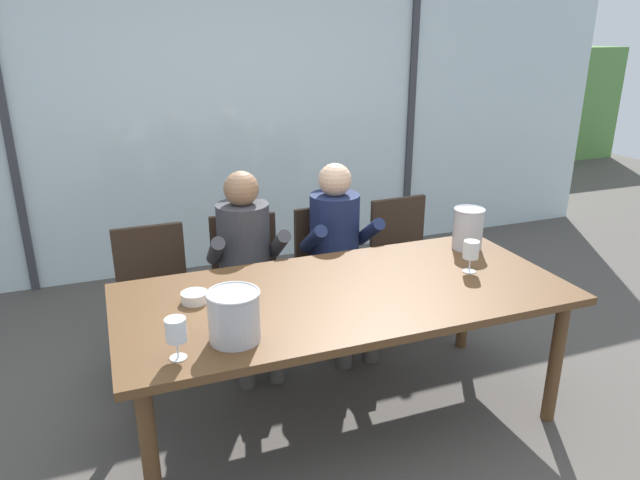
{
  "coord_description": "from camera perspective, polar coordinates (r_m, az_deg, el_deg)",
  "views": [
    {
      "loc": [
        -1.06,
        -2.43,
        1.97
      ],
      "look_at": [
        0.0,
        0.35,
        0.89
      ],
      "focal_mm": 32.81,
      "sensor_mm": 36.0,
      "label": 1
    }
  ],
  "objects": [
    {
      "name": "wine_glass_by_left_taster",
      "position": [
        2.37,
        -13.87,
        -8.68
      ],
      "size": [
        0.08,
        0.08,
        0.17
      ],
      "color": "silver",
      "rests_on": "dining_table"
    },
    {
      "name": "ice_bucket_primary",
      "position": [
        3.54,
        14.24,
        1.13
      ],
      "size": [
        0.18,
        0.18,
        0.25
      ],
      "color": "#B7B7BC",
      "rests_on": "dining_table"
    },
    {
      "name": "chair_near_curtain",
      "position": [
        3.65,
        -15.86,
        -4.62
      ],
      "size": [
        0.44,
        0.44,
        0.87
      ],
      "rotation": [
        0.0,
        0.0,
        0.01
      ],
      "color": "#332319",
      "rests_on": "ground"
    },
    {
      "name": "person_navy_polo",
      "position": [
        3.72,
        1.85,
        -0.47
      ],
      "size": [
        0.46,
        0.61,
        1.19
      ],
      "rotation": [
        0.0,
        0.0,
        -0.0
      ],
      "color": "#192347",
      "rests_on": "ground"
    },
    {
      "name": "person_charcoal_jacket",
      "position": [
        3.55,
        -7.16,
        -1.67
      ],
      "size": [
        0.47,
        0.62,
        1.19
      ],
      "rotation": [
        0.0,
        0.0,
        -0.05
      ],
      "color": "#38383D",
      "rests_on": "ground"
    },
    {
      "name": "window_glass_panel",
      "position": [
        5.0,
        -8.61,
        11.97
      ],
      "size": [
        7.44,
        0.03,
        2.6
      ],
      "primitive_type": "cube",
      "color": "silver",
      "rests_on": "ground"
    },
    {
      "name": "dining_table",
      "position": [
        2.95,
        2.43,
        -6.17
      ],
      "size": [
        2.24,
        1.02,
        0.74
      ],
      "color": "brown",
      "rests_on": "ground"
    },
    {
      "name": "tasting_bowl",
      "position": [
        2.86,
        -12.14,
        -5.47
      ],
      "size": [
        0.13,
        0.13,
        0.05
      ],
      "primitive_type": "cylinder",
      "color": "silver",
      "rests_on": "dining_table"
    },
    {
      "name": "chair_right_of_center",
      "position": [
        4.12,
        8.21,
        -1.18
      ],
      "size": [
        0.46,
        0.46,
        0.87
      ],
      "rotation": [
        0.0,
        0.0,
        0.05
      ],
      "color": "#332319",
      "rests_on": "ground"
    },
    {
      "name": "wine_glass_near_bucket",
      "position": [
        3.2,
        14.52,
        -0.98
      ],
      "size": [
        0.08,
        0.08,
        0.17
      ],
      "color": "silver",
      "rests_on": "dining_table"
    },
    {
      "name": "ice_bucket_secondary",
      "position": [
        2.46,
        -8.38,
        -7.27
      ],
      "size": [
        0.23,
        0.23,
        0.22
      ],
      "color": "#B7B7BC",
      "rests_on": "dining_table"
    },
    {
      "name": "ground",
      "position": [
        4.1,
        -3.27,
        -8.9
      ],
      "size": [
        14.0,
        14.0,
        0.0
      ],
      "primitive_type": "plane",
      "color": "#4C4742"
    },
    {
      "name": "chair_left_of_center",
      "position": [
        3.74,
        -7.2,
        -3.35
      ],
      "size": [
        0.49,
        0.49,
        0.87
      ],
      "rotation": [
        0.0,
        0.0,
        -0.13
      ],
      "color": "#332319",
      "rests_on": "ground"
    },
    {
      "name": "chair_center",
      "position": [
        3.89,
        1.03,
        -2.24
      ],
      "size": [
        0.47,
        0.47,
        0.87
      ],
      "rotation": [
        0.0,
        0.0,
        0.08
      ],
      "color": "#332319",
      "rests_on": "ground"
    },
    {
      "name": "hillside_vineyard",
      "position": [
        8.45,
        -13.74,
        11.76
      ],
      "size": [
        13.44,
        2.4,
        1.71
      ],
      "primitive_type": "cube",
      "color": "#568942",
      "rests_on": "ground"
    },
    {
      "name": "window_mullion_left",
      "position": [
        4.91,
        -28.24,
        9.72
      ],
      "size": [
        0.06,
        0.06,
        2.6
      ],
      "primitive_type": "cube",
      "color": "#38383D",
      "rests_on": "ground"
    },
    {
      "name": "window_mullion_right",
      "position": [
        5.58,
        8.85,
        12.77
      ],
      "size": [
        0.06,
        0.06,
        2.6
      ],
      "primitive_type": "cube",
      "color": "#38383D",
      "rests_on": "ground"
    }
  ]
}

